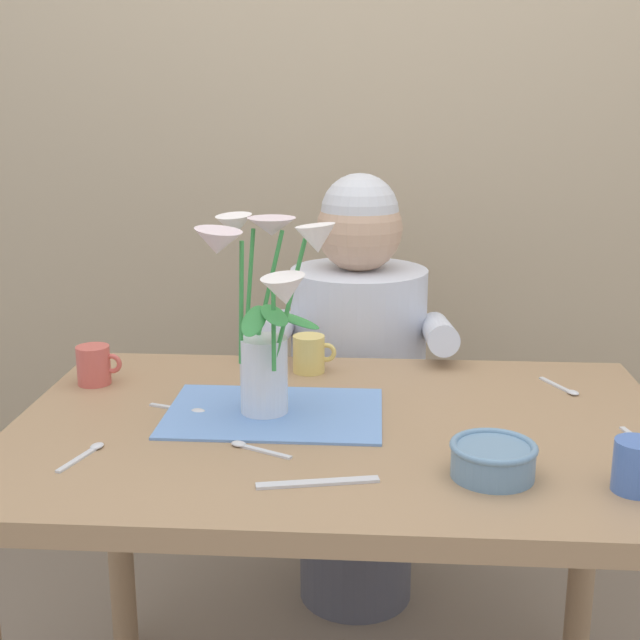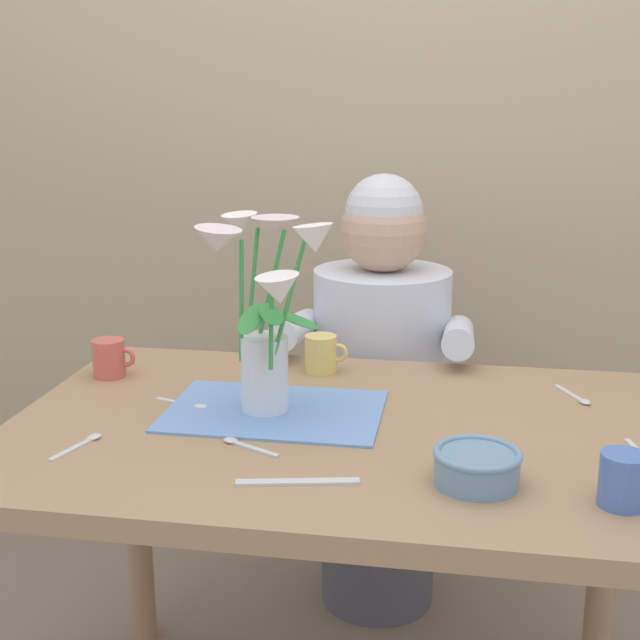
{
  "view_description": "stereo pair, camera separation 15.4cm",
  "coord_description": "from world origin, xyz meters",
  "px_view_note": "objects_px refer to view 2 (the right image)",
  "views": [
    {
      "loc": [
        0.06,
        -1.44,
        1.32
      ],
      "look_at": [
        -0.04,
        0.05,
        0.92
      ],
      "focal_mm": 47.85,
      "sensor_mm": 36.0,
      "label": 1
    },
    {
      "loc": [
        0.21,
        -1.42,
        1.32
      ],
      "look_at": [
        -0.04,
        0.05,
        0.92
      ],
      "focal_mm": 47.85,
      "sensor_mm": 36.0,
      "label": 2
    }
  ],
  "objects_px": {
    "dinner_knife": "(298,482)",
    "coffee_cup": "(322,354)",
    "ceramic_bowl": "(477,466)",
    "tea_cup": "(624,480)",
    "flower_vase": "(265,307)",
    "seated_person": "(380,401)",
    "ceramic_mug": "(110,358)"
  },
  "relations": [
    {
      "from": "dinner_knife",
      "to": "coffee_cup",
      "type": "relative_size",
      "value": 2.04
    },
    {
      "from": "seated_person",
      "to": "tea_cup",
      "type": "height_order",
      "value": "seated_person"
    },
    {
      "from": "seated_person",
      "to": "ceramic_mug",
      "type": "relative_size",
      "value": 12.2
    },
    {
      "from": "ceramic_mug",
      "to": "coffee_cup",
      "type": "xyz_separation_m",
      "value": [
        0.43,
        0.11,
        0.0
      ]
    },
    {
      "from": "tea_cup",
      "to": "ceramic_mug",
      "type": "height_order",
      "value": "same"
    },
    {
      "from": "ceramic_bowl",
      "to": "tea_cup",
      "type": "distance_m",
      "value": 0.21
    },
    {
      "from": "dinner_knife",
      "to": "coffee_cup",
      "type": "bearing_deg",
      "value": 84.14
    },
    {
      "from": "seated_person",
      "to": "coffee_cup",
      "type": "height_order",
      "value": "seated_person"
    },
    {
      "from": "ceramic_bowl",
      "to": "dinner_knife",
      "type": "height_order",
      "value": "ceramic_bowl"
    },
    {
      "from": "flower_vase",
      "to": "ceramic_bowl",
      "type": "distance_m",
      "value": 0.48
    },
    {
      "from": "tea_cup",
      "to": "ceramic_bowl",
      "type": "bearing_deg",
      "value": 170.26
    },
    {
      "from": "flower_vase",
      "to": "dinner_knife",
      "type": "height_order",
      "value": "flower_vase"
    },
    {
      "from": "ceramic_mug",
      "to": "flower_vase",
      "type": "bearing_deg",
      "value": -22.33
    },
    {
      "from": "flower_vase",
      "to": "seated_person",
      "type": "bearing_deg",
      "value": 74.98
    },
    {
      "from": "flower_vase",
      "to": "ceramic_mug",
      "type": "xyz_separation_m",
      "value": [
        -0.37,
        0.15,
        -0.16
      ]
    },
    {
      "from": "coffee_cup",
      "to": "ceramic_mug",
      "type": "bearing_deg",
      "value": -166.05
    },
    {
      "from": "flower_vase",
      "to": "coffee_cup",
      "type": "distance_m",
      "value": 0.31
    },
    {
      "from": "flower_vase",
      "to": "tea_cup",
      "type": "bearing_deg",
      "value": -24.75
    },
    {
      "from": "seated_person",
      "to": "flower_vase",
      "type": "height_order",
      "value": "seated_person"
    },
    {
      "from": "seated_person",
      "to": "dinner_knife",
      "type": "bearing_deg",
      "value": -88.96
    },
    {
      "from": "tea_cup",
      "to": "seated_person",
      "type": "bearing_deg",
      "value": 116.97
    },
    {
      "from": "ceramic_bowl",
      "to": "seated_person",
      "type": "bearing_deg",
      "value": 105.55
    },
    {
      "from": "dinner_knife",
      "to": "coffee_cup",
      "type": "distance_m",
      "value": 0.55
    },
    {
      "from": "seated_person",
      "to": "tea_cup",
      "type": "distance_m",
      "value": 0.99
    },
    {
      "from": "ceramic_bowl",
      "to": "coffee_cup",
      "type": "xyz_separation_m",
      "value": [
        -0.32,
        0.5,
        0.01
      ]
    },
    {
      "from": "flower_vase",
      "to": "dinner_knife",
      "type": "xyz_separation_m",
      "value": [
        0.12,
        -0.28,
        -0.2
      ]
    },
    {
      "from": "dinner_knife",
      "to": "coffee_cup",
      "type": "xyz_separation_m",
      "value": [
        -0.06,
        0.54,
        0.04
      ]
    },
    {
      "from": "seated_person",
      "to": "ceramic_bowl",
      "type": "height_order",
      "value": "seated_person"
    },
    {
      "from": "ceramic_bowl",
      "to": "tea_cup",
      "type": "height_order",
      "value": "tea_cup"
    },
    {
      "from": "ceramic_bowl",
      "to": "ceramic_mug",
      "type": "xyz_separation_m",
      "value": [
        -0.76,
        0.39,
        0.01
      ]
    },
    {
      "from": "seated_person",
      "to": "dinner_knife",
      "type": "height_order",
      "value": "seated_person"
    },
    {
      "from": "tea_cup",
      "to": "dinner_knife",
      "type": "bearing_deg",
      "value": -178.8
    }
  ]
}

